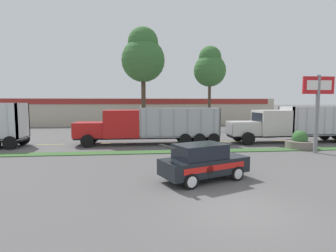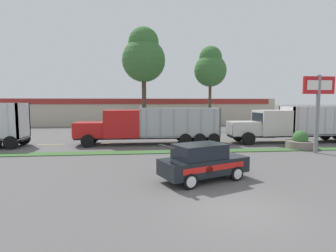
{
  "view_description": "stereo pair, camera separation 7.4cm",
  "coord_description": "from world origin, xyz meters",
  "px_view_note": "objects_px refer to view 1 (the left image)",
  "views": [
    {
      "loc": [
        -3.36,
        -8.5,
        3.71
      ],
      "look_at": [
        -1.49,
        9.23,
        2.06
      ],
      "focal_mm": 28.0,
      "sensor_mm": 36.0,
      "label": 1
    },
    {
      "loc": [
        -3.28,
        -8.5,
        3.71
      ],
      "look_at": [
        -1.49,
        9.23,
        2.06
      ],
      "focal_mm": 28.0,
      "sensor_mm": 36.0,
      "label": 2
    }
  ],
  "objects_px": {
    "dump_truck_trail": "(283,125)",
    "rally_car": "(203,162)",
    "dump_truck_mid": "(136,127)",
    "store_sign_post": "(318,99)",
    "stone_planter": "(300,142)"
  },
  "relations": [
    {
      "from": "store_sign_post",
      "to": "dump_truck_mid",
      "type": "bearing_deg",
      "value": 158.07
    },
    {
      "from": "dump_truck_mid",
      "to": "store_sign_post",
      "type": "height_order",
      "value": "store_sign_post"
    },
    {
      "from": "dump_truck_mid",
      "to": "rally_car",
      "type": "height_order",
      "value": "dump_truck_mid"
    },
    {
      "from": "dump_truck_trail",
      "to": "rally_car",
      "type": "distance_m",
      "value": 14.68
    },
    {
      "from": "dump_truck_trail",
      "to": "stone_planter",
      "type": "height_order",
      "value": "dump_truck_trail"
    },
    {
      "from": "store_sign_post",
      "to": "stone_planter",
      "type": "relative_size",
      "value": 2.61
    },
    {
      "from": "dump_truck_trail",
      "to": "rally_car",
      "type": "bearing_deg",
      "value": -133.22
    },
    {
      "from": "stone_planter",
      "to": "rally_car",
      "type": "bearing_deg",
      "value": -142.21
    },
    {
      "from": "dump_truck_mid",
      "to": "stone_planter",
      "type": "distance_m",
      "value": 13.52
    },
    {
      "from": "dump_truck_mid",
      "to": "rally_car",
      "type": "distance_m",
      "value": 11.48
    },
    {
      "from": "rally_car",
      "to": "dump_truck_mid",
      "type": "bearing_deg",
      "value": 107.06
    },
    {
      "from": "store_sign_post",
      "to": "stone_planter",
      "type": "xyz_separation_m",
      "value": [
        -0.06,
        1.8,
        -3.39
      ]
    },
    {
      "from": "dump_truck_trail",
      "to": "dump_truck_mid",
      "type": "bearing_deg",
      "value": 178.81
    },
    {
      "from": "dump_truck_mid",
      "to": "dump_truck_trail",
      "type": "relative_size",
      "value": 1.03
    },
    {
      "from": "dump_truck_trail",
      "to": "store_sign_post",
      "type": "distance_m",
      "value": 5.52
    }
  ]
}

